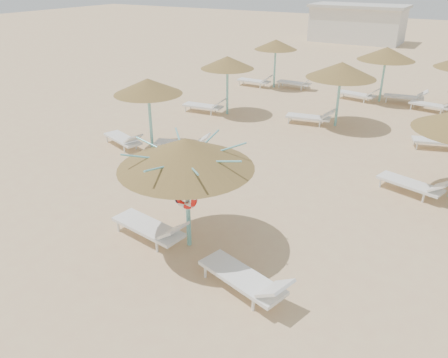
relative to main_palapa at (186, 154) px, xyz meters
The scene contains 6 objects.
ground 2.46m from the main_palapa, 30.60° to the left, with size 120.00×120.00×0.00m, color #D2B380.
main_palapa is the anchor object (origin of this frame).
lounger_main_a 2.25m from the main_palapa, 160.10° to the right, with size 2.24×0.95×0.79m.
lounger_main_b 3.03m from the main_palapa, 23.24° to the right, with size 2.26×1.21×0.79m.
palapa_field 10.41m from the main_palapa, 78.47° to the left, with size 19.37×13.67×2.72m.
service_hut 35.69m from the main_palapa, 99.03° to the left, with size 8.40×4.40×3.25m.
Camera 1 is at (4.91, -7.54, 6.13)m, focal length 35.00 mm.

